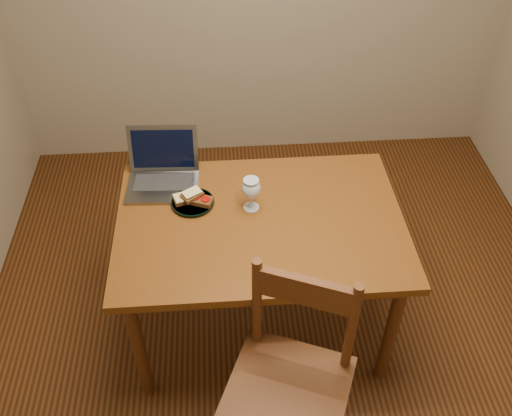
{
  "coord_description": "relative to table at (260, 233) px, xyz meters",
  "views": [
    {
      "loc": [
        -0.27,
        -1.82,
        2.52
      ],
      "look_at": [
        -0.14,
        0.05,
        0.8
      ],
      "focal_mm": 40.0,
      "sensor_mm": 36.0,
      "label": 1
    }
  ],
  "objects": [
    {
      "name": "plate",
      "position": [
        -0.3,
        0.13,
        0.09
      ],
      "size": [
        0.2,
        0.2,
        0.02
      ],
      "primitive_type": "cylinder",
      "color": "black",
      "rests_on": "table"
    },
    {
      "name": "sandwich_top",
      "position": [
        -0.3,
        0.13,
        0.14
      ],
      "size": [
        0.11,
        0.1,
        0.03
      ],
      "primitive_type": null,
      "rotation": [
        0.0,
        0.0,
        0.64
      ],
      "color": "#381E0C",
      "rests_on": "plate"
    },
    {
      "name": "table",
      "position": [
        0.0,
        0.0,
        0.0
      ],
      "size": [
        1.3,
        0.9,
        0.74
      ],
      "color": "#522B0D",
      "rests_on": "floor"
    },
    {
      "name": "chair",
      "position": [
        0.07,
        -0.67,
        -0.12
      ],
      "size": [
        0.6,
        0.59,
        0.5
      ],
      "rotation": [
        0.0,
        0.0,
        -0.39
      ],
      "color": "#3F200D",
      "rests_on": "floor"
    },
    {
      "name": "sandwich_tomato",
      "position": [
        -0.27,
        0.12,
        0.12
      ],
      "size": [
        0.12,
        0.1,
        0.03
      ],
      "primitive_type": null,
      "rotation": [
        0.0,
        0.0,
        -0.37
      ],
      "color": "#381E0C",
      "rests_on": "plate"
    },
    {
      "name": "floor",
      "position": [
        0.12,
        -0.03,
        -0.66
      ],
      "size": [
        3.2,
        3.2,
        0.02
      ],
      "primitive_type": "cube",
      "color": "black",
      "rests_on": "ground"
    },
    {
      "name": "sandwich_cheese",
      "position": [
        -0.34,
        0.14,
        0.12
      ],
      "size": [
        0.12,
        0.09,
        0.03
      ],
      "primitive_type": null,
      "rotation": [
        0.0,
        0.0,
        0.28
      ],
      "color": "#381E0C",
      "rests_on": "plate"
    },
    {
      "name": "milk_glass",
      "position": [
        -0.04,
        0.08,
        0.17
      ],
      "size": [
        0.09,
        0.09,
        0.17
      ],
      "primitive_type": null,
      "color": "white",
      "rests_on": "table"
    },
    {
      "name": "laptop",
      "position": [
        -0.45,
        0.32,
        0.15
      ],
      "size": [
        0.35,
        0.32,
        0.24
      ],
      "rotation": [
        0.0,
        0.0,
        -0.05
      ],
      "color": "slate",
      "rests_on": "table"
    }
  ]
}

